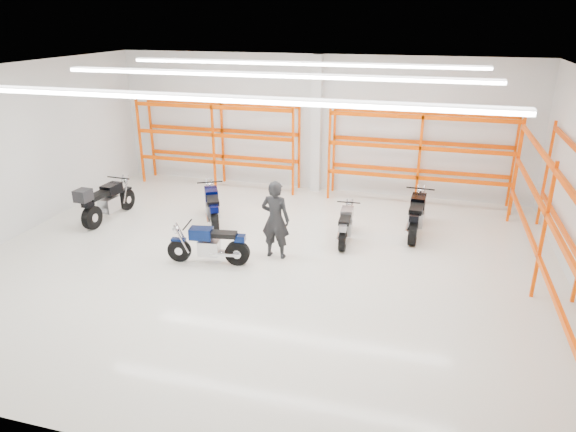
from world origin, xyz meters
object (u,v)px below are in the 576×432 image
(standing_man, at_px, (275,220))
(motorcycle_main, at_px, (212,245))
(motorcycle_back_c, at_px, (345,226))
(motorcycle_back_d, at_px, (416,216))
(motorcycle_back_b, at_px, (212,208))
(motorcycle_back_a, at_px, (105,202))
(structural_column, at_px, (316,125))

(standing_man, bearing_deg, motorcycle_main, 33.31)
(motorcycle_main, xyz_separation_m, motorcycle_back_c, (2.89, 2.15, -0.03))
(motorcycle_back_d, height_order, standing_man, standing_man)
(motorcycle_back_c, distance_m, motorcycle_back_d, 2.03)
(motorcycle_back_b, height_order, motorcycle_back_d, motorcycle_back_d)
(motorcycle_back_a, bearing_deg, motorcycle_back_b, 11.16)
(motorcycle_main, relative_size, motorcycle_back_c, 1.07)
(motorcycle_back_b, relative_size, motorcycle_back_c, 1.07)
(motorcycle_back_c, xyz_separation_m, standing_man, (-1.51, -1.38, 0.55))
(motorcycle_back_a, relative_size, structural_column, 0.53)
(motorcycle_back_c, relative_size, motorcycle_back_d, 0.82)
(motorcycle_back_c, bearing_deg, motorcycle_back_a, -176.30)
(motorcycle_back_d, distance_m, structural_column, 4.96)
(motorcycle_back_a, bearing_deg, motorcycle_back_d, 9.25)
(motorcycle_back_a, distance_m, motorcycle_back_d, 8.87)
(motorcycle_back_d, relative_size, standing_man, 1.18)
(motorcycle_back_a, xyz_separation_m, motorcycle_back_b, (3.11, 0.61, -0.07))
(motorcycle_back_d, bearing_deg, motorcycle_back_b, -171.81)
(motorcycle_back_b, bearing_deg, motorcycle_back_a, -168.84)
(motorcycle_back_d, xyz_separation_m, structural_column, (-3.50, 3.06, 1.71))
(motorcycle_back_a, xyz_separation_m, structural_column, (5.25, 4.48, 1.66))
(motorcycle_back_a, distance_m, motorcycle_back_c, 7.00)
(motorcycle_back_d, xyz_separation_m, standing_man, (-3.29, -2.35, 0.45))
(motorcycle_back_c, relative_size, standing_man, 0.96)
(structural_column, bearing_deg, standing_man, -87.70)
(motorcycle_back_b, xyz_separation_m, standing_man, (2.36, -1.54, 0.48))
(motorcycle_main, bearing_deg, structural_column, 79.40)
(motorcycle_main, relative_size, structural_column, 0.45)
(motorcycle_main, xyz_separation_m, motorcycle_back_b, (-0.98, 2.31, 0.05))
(motorcycle_back_c, distance_m, standing_man, 2.12)
(motorcycle_back_a, height_order, motorcycle_back_d, motorcycle_back_a)
(motorcycle_main, height_order, structural_column, structural_column)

